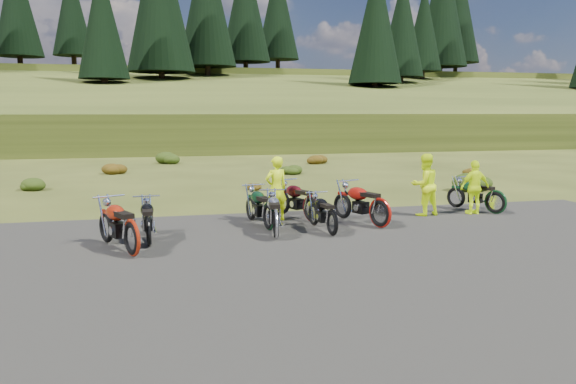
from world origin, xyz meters
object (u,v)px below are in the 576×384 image
object	(u,v)px
motorcycle_7	(495,215)
motorcycle_3	(276,240)
person_middle	(276,190)
motorcycle_0	(149,248)

from	to	relation	value
motorcycle_7	motorcycle_3	bearing A→B (deg)	76.45
motorcycle_7	person_middle	size ratio (longest dim) A/B	1.12
motorcycle_0	person_middle	world-z (taller)	person_middle
motorcycle_0	motorcycle_7	size ratio (longest dim) A/B	0.98
motorcycle_0	motorcycle_3	distance (m)	3.05
motorcycle_3	motorcycle_7	distance (m)	7.53
motorcycle_0	person_middle	distance (m)	4.39
motorcycle_3	person_middle	distance (m)	2.56
motorcycle_7	person_middle	distance (m)	6.88
motorcycle_0	motorcycle_7	bearing A→B (deg)	-81.87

